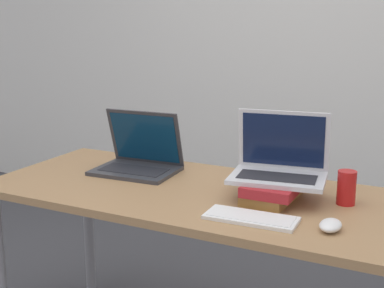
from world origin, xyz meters
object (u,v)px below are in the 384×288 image
object	(u,v)px
wireless_keyboard	(251,218)
mouse	(330,225)
laptop_left	(139,159)
book_stack	(274,190)
laptop_on_books	(279,165)
soda_can	(346,188)

from	to	relation	value
wireless_keyboard	mouse	world-z (taller)	mouse
laptop_left	book_stack	world-z (taller)	laptop_left
book_stack	wireless_keyboard	distance (m)	0.23
laptop_left	laptop_on_books	xyz separation A→B (m)	(0.65, -0.06, 0.07)
laptop_on_books	mouse	bearing A→B (deg)	-44.39
mouse	soda_can	size ratio (longest dim) A/B	0.84
laptop_on_books	mouse	size ratio (longest dim) A/B	3.58
book_stack	mouse	bearing A→B (deg)	-38.53
laptop_left	soda_can	distance (m)	0.88
laptop_left	laptop_on_books	bearing A→B (deg)	-5.41
wireless_keyboard	mouse	xyz separation A→B (m)	(0.25, 0.03, 0.01)
mouse	soda_can	world-z (taller)	soda_can
book_stack	soda_can	bearing A→B (deg)	15.67
laptop_on_books	soda_can	xyz separation A→B (m)	(0.24, 0.03, -0.06)
laptop_on_books	wireless_keyboard	distance (m)	0.29
book_stack	soda_can	distance (m)	0.25
laptop_left	book_stack	size ratio (longest dim) A/B	1.28
book_stack	soda_can	xyz separation A→B (m)	(0.24, 0.07, 0.02)
book_stack	laptop_on_books	xyz separation A→B (m)	(0.01, 0.04, 0.08)
laptop_on_books	mouse	world-z (taller)	laptop_on_books
laptop_left	laptop_on_books	distance (m)	0.65
book_stack	laptop_on_books	world-z (taller)	laptop_on_books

